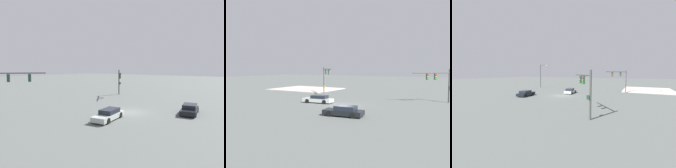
# 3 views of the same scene
# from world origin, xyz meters

# --- Properties ---
(ground_plane) EXTENTS (223.00, 223.00, 0.00)m
(ground_plane) POSITION_xyz_m (0.00, 0.00, 0.00)
(ground_plane) COLOR #535856
(traffic_signal_near_corner) EXTENTS (4.54, 4.23, 5.63)m
(traffic_signal_near_corner) POSITION_xyz_m (10.14, -10.88, 4.03)
(traffic_signal_near_corner) COLOR #3E3C45
(traffic_signal_near_corner) RESTS_ON ground
(traffic_signal_opposite_side) EXTENTS (5.23, 3.82, 5.32)m
(traffic_signal_opposite_side) POSITION_xyz_m (-12.02, -9.60, 3.58)
(traffic_signal_opposite_side) COLOR #3D443E
(traffic_signal_opposite_side) RESTS_ON ground
(sedan_car_approaching) EXTENTS (4.80, 2.41, 1.21)m
(sedan_car_approaching) POSITION_xyz_m (-3.79, 6.64, 0.58)
(sedan_car_approaching) COLOR black
(sedan_car_approaching) RESTS_ON ground
(sedan_car_waiting_far) EXTENTS (4.94, 2.33, 1.21)m
(sedan_car_waiting_far) POSITION_xyz_m (4.48, -0.08, 0.57)
(sedan_car_waiting_far) COLOR #AFB8B1
(sedan_car_waiting_far) RESTS_ON ground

